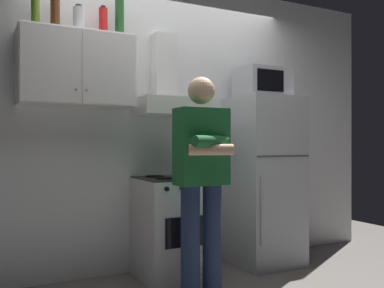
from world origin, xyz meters
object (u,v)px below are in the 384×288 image
Objects in this scene: person_standing at (202,178)px; bottle_soda_red at (103,22)px; cooking_pot at (194,170)px; bottle_canister_steel at (79,20)px; stove_oven at (174,227)px; bottle_rum_dark at (55,11)px; range_hood at (168,94)px; refrigerator at (264,180)px; microwave at (262,83)px; bottle_olive_oil at (35,11)px; upper_cabinet at (77,69)px; bottle_wine_green at (120,18)px.

bottle_soda_red is (-0.53, 0.76, 1.27)m from person_standing.
bottle_canister_steel is at bearing 163.95° from cooking_pot.
cooking_pot is (0.13, -0.12, 0.50)m from stove_oven.
bottle_rum_dark reaches higher than cooking_pot.
range_hood reaches higher than refrigerator.
person_standing is 6.49× the size of bottle_soda_red.
range_hood is 0.97m from microwave.
bottle_olive_oil is 1.01× the size of bottle_soda_red.
bottle_olive_oil is (-2.07, 0.10, 1.37)m from refrigerator.
bottle_olive_oil is 0.54m from bottle_soda_red.
upper_cabinet is 1.35m from person_standing.
bottle_olive_oil is at bearing -172.06° from bottle_rum_dark.
upper_cabinet is 0.59m from bottle_wine_green.
cooking_pot is 1.77m from bottle_olive_oil.
bottle_olive_oil is at bearing -178.68° from range_hood.
bottle_rum_dark is at bearing 176.39° from refrigerator.
bottle_soda_red is at bearing 177.28° from range_hood.
cooking_pot is at bearing -14.73° from upper_cabinet.
bottle_soda_red is (-1.53, 0.15, 1.37)m from refrigerator.
upper_cabinet is 0.53m from bottle_olive_oil.
bottle_rum_dark is (-1.10, 0.24, 1.26)m from cooking_pot.
range_hood is (0.00, 0.13, 1.16)m from stove_oven.
person_standing is 1.57m from bottle_soda_red.
upper_cabinet reaches higher than microwave.
cooking_pot is at bearing -12.36° from bottle_rum_dark.
microwave reaches higher than person_standing.
bottle_canister_steel is (-0.73, 0.75, 1.26)m from person_standing.
refrigerator is (1.75, -0.12, -0.95)m from upper_cabinet.
refrigerator is 3.33× the size of microwave.
stove_oven is 1.85m from bottle_wine_green.
bottle_soda_red is (0.22, 0.03, 0.42)m from upper_cabinet.
cooking_pot is at bearing -16.05° from bottle_canister_steel.
bottle_rum_dark is at bearing 167.64° from cooking_pot.
person_standing is at bearing -44.26° from upper_cabinet.
stove_oven is 1.17m from range_hood.
range_hood is 2.11× the size of bottle_wine_green.
bottle_wine_green is at bearing 174.76° from microwave.
person_standing is (-0.05, -0.73, -0.70)m from range_hood.
bottle_soda_red reaches higher than cooking_pot.
bottle_canister_steel is at bearing 7.17° from bottle_olive_oil.
bottle_olive_oil is at bearing 177.23° from refrigerator.
bottle_olive_oil reaches higher than stove_oven.
bottle_canister_steel is at bearing 134.34° from person_standing.
range_hood reaches higher than microwave.
bottle_wine_green is at bearing 177.42° from range_hood.
range_hood is 1.14m from bottle_rum_dark.
microwave is at bearing 32.00° from person_standing.
refrigerator is at bearing -5.99° from bottle_wine_green.
bottle_canister_steel is (-0.91, 0.26, 1.23)m from cooking_pot.
bottle_olive_oil is 0.68m from bottle_wine_green.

